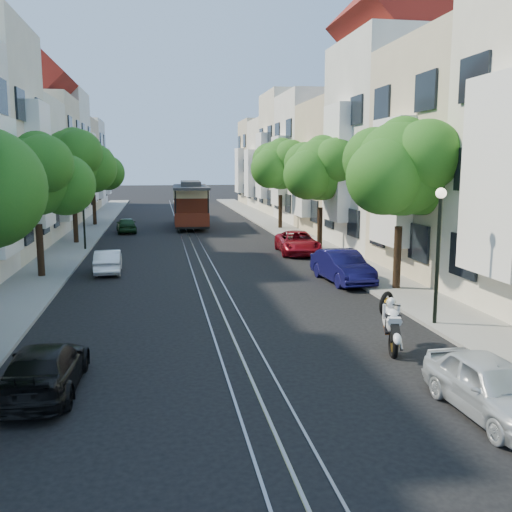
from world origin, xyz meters
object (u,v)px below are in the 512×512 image
parked_car_e_far (297,243)px  parked_car_w_mid (108,261)px  lamp_east (439,235)px  tree_w_d (93,169)px  tree_w_b (37,178)px  tree_w_c (73,163)px  tree_e_b (402,171)px  parked_car_w_far (126,225)px  tree_e_d (281,166)px  lamp_west (83,202)px  sportbike_rider (391,321)px  parked_car_w_near (45,368)px  cable_car (191,202)px  parked_car_e_mid (342,266)px  parked_car_e_near (491,387)px  tree_e_c (322,171)px

parked_car_e_far → parked_car_w_mid: 10.81m
lamp_east → tree_w_d: bearing=112.8°
tree_w_b → parked_car_w_mid: tree_w_b is taller
tree_w_c → parked_car_e_far: tree_w_c is taller
tree_w_c → parked_car_e_far: size_ratio=1.57×
tree_e_b → parked_car_e_far: tree_e_b is taller
parked_car_e_far → parked_car_w_far: (-10.00, 11.72, -0.05)m
tree_e_d → lamp_west: size_ratio=1.65×
tree_w_d → sportbike_rider: (11.14, -33.98, -3.76)m
parked_car_w_near → cable_car: bearing=-97.5°
parked_car_e_mid → parked_car_w_mid: 10.72m
tree_w_c → lamp_west: tree_w_c is taller
tree_e_d → parked_car_w_mid: bearing=-125.8°
tree_w_b → parked_car_w_far: size_ratio=1.85×
parked_car_w_mid → parked_car_e_far: bearing=-159.6°
lamp_west → parked_car_e_near: size_ratio=1.19×
parked_car_w_far → tree_e_c: bearing=131.4°
sportbike_rider → lamp_east: bearing=52.9°
sportbike_rider → parked_car_e_near: size_ratio=0.51×
lamp_west → parked_car_w_near: 21.55m
tree_e_c → parked_car_w_far: size_ratio=1.93×
tree_e_b → cable_car: (-6.76, 24.76, -2.76)m
lamp_west → parked_car_e_far: lamp_west is taller
tree_w_b → parked_car_w_mid: bearing=17.3°
lamp_east → tree_e_d: bearing=88.0°
parked_car_w_mid → parked_car_w_near: bearing=87.4°
tree_w_d → parked_car_w_near: 35.66m
tree_w_c → parked_car_w_mid: (2.74, -10.15, -4.53)m
lamp_east → parked_car_w_near: lamp_east is taller
tree_w_d → parked_car_e_near: 39.96m
tree_e_b → tree_w_c: size_ratio=0.94×
tree_e_d → tree_w_b: (-14.40, -17.00, -0.47)m
parked_car_e_near → tree_e_c: bearing=80.4°
tree_w_b → cable_car: (7.64, 19.76, -2.43)m
tree_e_c → tree_w_d: bearing=132.0°
parked_car_w_near → parked_car_e_far: bearing=-117.8°
tree_e_b → parked_car_w_near: 15.08m
tree_e_b → sportbike_rider: tree_e_b is taller
tree_w_b → sportbike_rider: (11.14, -11.98, -3.56)m
parked_car_w_far → tree_w_d: bearing=-68.9°
lamp_east → parked_car_e_mid: lamp_east is taller
parked_car_e_far → parked_car_w_mid: bearing=-153.9°
tree_w_d → parked_car_w_far: tree_w_d is taller
tree_w_b → lamp_east: tree_w_b is taller
lamp_west → tree_w_c: bearing=105.8°
tree_w_d → cable_car: tree_w_d is taller
cable_car → tree_w_d: bearing=165.6°
parked_car_w_near → parked_car_e_mid: bearing=-133.3°
tree_w_d → parked_car_e_mid: bearing=-63.0°
lamp_west → parked_car_e_near: 26.44m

